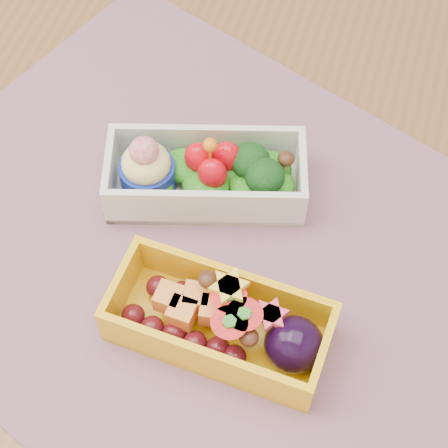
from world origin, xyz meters
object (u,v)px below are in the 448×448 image
(table, at_px, (239,316))
(bento_yellow, at_px, (224,323))
(placemat, at_px, (213,254))
(bento_white, at_px, (205,175))

(table, height_order, bento_yellow, bento_yellow)
(placemat, xyz_separation_m, bento_yellow, (0.03, -0.06, 0.02))
(placemat, bearing_deg, table, 1.89)
(table, xyz_separation_m, placemat, (-0.02, -0.00, 0.10))
(table, distance_m, bento_white, 0.14)
(bento_white, distance_m, bento_yellow, 0.13)
(placemat, relative_size, bento_white, 2.99)
(table, relative_size, placemat, 2.42)
(bento_yellow, bearing_deg, table, 98.49)
(placemat, height_order, bento_yellow, bento_yellow)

